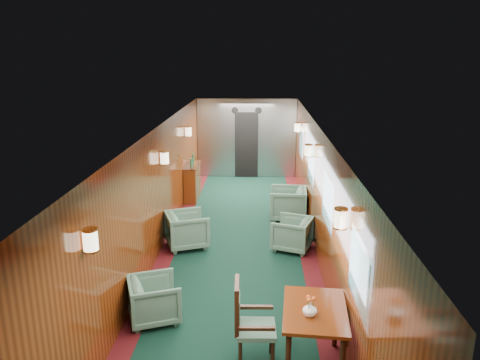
{
  "coord_description": "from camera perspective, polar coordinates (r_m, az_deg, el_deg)",
  "views": [
    {
      "loc": [
        0.41,
        -8.09,
        3.76
      ],
      "look_at": [
        0.0,
        1.33,
        1.15
      ],
      "focal_mm": 35.0,
      "sensor_mm": 36.0,
      "label": 1
    }
  ],
  "objects": [
    {
      "name": "flower_vase",
      "position": [
        5.65,
        8.51,
        -15.29
      ],
      "size": [
        0.19,
        0.19,
        0.17
      ],
      "primitive_type": "imported",
      "rotation": [
        0.0,
        0.0,
        -0.17
      ],
      "color": "white",
      "rests_on": "dining_table"
    },
    {
      "name": "bulkhead",
      "position": [
        14.24,
        0.81,
        5.07
      ],
      "size": [
        2.98,
        0.17,
        2.39
      ],
      "color": "#A3A6AA",
      "rests_on": "ground"
    },
    {
      "name": "credenza",
      "position": [
        12.24,
        -5.82,
        -0.18
      ],
      "size": [
        0.32,
        1.03,
        1.2
      ],
      "color": "#64290D",
      "rests_on": "ground"
    },
    {
      "name": "room",
      "position": [
        8.37,
        -0.39,
        0.77
      ],
      "size": [
        12.0,
        12.1,
        2.4
      ],
      "color": "black",
      "rests_on": "ground"
    },
    {
      "name": "armchair_right_far",
      "position": [
        10.78,
        5.86,
        -2.9
      ],
      "size": [
        0.88,
        0.86,
        0.75
      ],
      "primitive_type": "imported",
      "rotation": [
        0.0,
        0.0,
        -1.64
      ],
      "color": "#1E4739",
      "rests_on": "ground"
    },
    {
      "name": "side_chair",
      "position": [
        5.94,
        0.94,
        -16.68
      ],
      "size": [
        0.51,
        0.54,
        1.11
      ],
      "rotation": [
        0.0,
        0.0,
        0.03
      ],
      "color": "#1E4739",
      "rests_on": "ground"
    },
    {
      "name": "windows_right",
      "position": [
        8.72,
        9.5,
        -0.1
      ],
      "size": [
        0.02,
        8.6,
        0.8
      ],
      "color": "#ACAEB3",
      "rests_on": "ground"
    },
    {
      "name": "dining_table",
      "position": [
        5.9,
        9.08,
        -16.34
      ],
      "size": [
        0.83,
        1.12,
        0.8
      ],
      "rotation": [
        0.0,
        0.0,
        -0.08
      ],
      "color": "#64290D",
      "rests_on": "ground"
    },
    {
      "name": "wall_sconces",
      "position": [
        8.89,
        -0.21,
        2.67
      ],
      "size": [
        2.97,
        7.97,
        0.25
      ],
      "color": "#F5E7BF",
      "rests_on": "ground"
    },
    {
      "name": "armchair_left_near",
      "position": [
        7.02,
        -10.4,
        -14.16
      ],
      "size": [
        0.9,
        0.89,
        0.64
      ],
      "primitive_type": "imported",
      "rotation": [
        0.0,
        0.0,
        1.92
      ],
      "color": "#1E4739",
      "rests_on": "ground"
    },
    {
      "name": "armchair_right_near",
      "position": [
        9.21,
        6.34,
        -6.52
      ],
      "size": [
        0.9,
        0.89,
        0.65
      ],
      "primitive_type": "imported",
      "rotation": [
        0.0,
        0.0,
        -1.91
      ],
      "color": "#1E4739",
      "rests_on": "ground"
    },
    {
      "name": "armchair_left_far",
      "position": [
        9.32,
        -6.46,
        -6.04
      ],
      "size": [
        1.0,
        0.99,
        0.71
      ],
      "primitive_type": "imported",
      "rotation": [
        0.0,
        0.0,
        1.93
      ],
      "color": "#1E4739",
      "rests_on": "ground"
    }
  ]
}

